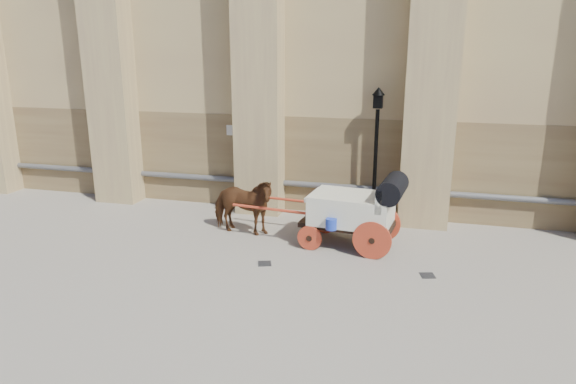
# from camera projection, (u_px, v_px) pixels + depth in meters

# --- Properties ---
(ground) EXTENTS (90.00, 90.00, 0.00)m
(ground) POSITION_uv_depth(u_px,v_px,m) (255.00, 257.00, 12.79)
(ground) COLOR gray
(ground) RESTS_ON ground
(horse) EXTENTS (2.03, 1.09, 1.65)m
(horse) POSITION_uv_depth(u_px,v_px,m) (242.00, 206.00, 14.19)
(horse) COLOR brown
(horse) RESTS_ON ground
(carriage) EXTENTS (4.61, 1.73, 1.97)m
(carriage) POSITION_uv_depth(u_px,v_px,m) (357.00, 208.00, 13.20)
(carriage) COLOR black
(carriage) RESTS_ON ground
(street_lamp) EXTENTS (0.37, 0.37, 3.97)m
(street_lamp) POSITION_uv_depth(u_px,v_px,m) (376.00, 152.00, 14.86)
(street_lamp) COLOR black
(street_lamp) RESTS_ON ground
(drain_grate_near) EXTENTS (0.41, 0.41, 0.01)m
(drain_grate_near) POSITION_uv_depth(u_px,v_px,m) (265.00, 264.00, 12.41)
(drain_grate_near) COLOR black
(drain_grate_near) RESTS_ON ground
(drain_grate_far) EXTENTS (0.39, 0.39, 0.01)m
(drain_grate_far) POSITION_uv_depth(u_px,v_px,m) (427.00, 275.00, 11.77)
(drain_grate_far) COLOR black
(drain_grate_far) RESTS_ON ground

